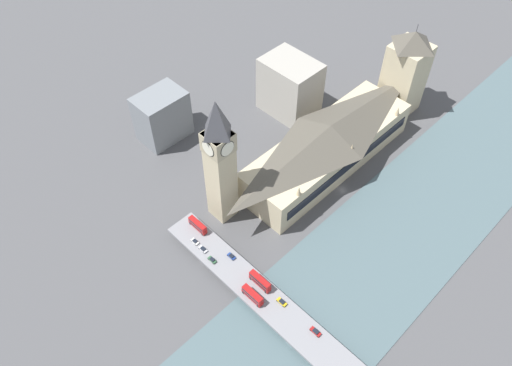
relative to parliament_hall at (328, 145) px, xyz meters
name	(u,v)px	position (x,y,z in m)	size (l,w,h in m)	color
ground_plane	(342,190)	(-17.55, 8.00, -12.96)	(600.00, 600.00, 0.00)	#4C4C4F
river_water	(402,231)	(-52.34, 8.00, -12.81)	(57.57, 360.00, 0.30)	#4C6066
parliament_hall	(328,145)	(0.00, 0.00, 0.00)	(29.56, 98.24, 26.14)	#C1B28E
clock_tower	(220,160)	(13.63, 58.25, 22.80)	(11.44, 11.44, 67.25)	#C1B28E
victoria_tower	(405,72)	(0.05, -62.48, 11.53)	(18.72, 18.72, 52.98)	#C1B28E
road_bridge	(300,330)	(-52.34, 78.30, -9.31)	(147.15, 13.84, 4.53)	slate
double_decker_bus_lead	(198,225)	(11.99, 74.99, -5.91)	(10.14, 2.47, 4.58)	red
double_decker_bus_mid	(253,295)	(-29.98, 81.93, -5.83)	(10.20, 2.63, 4.71)	red
double_decker_bus_rear	(260,281)	(-27.66, 75.34, -5.66)	(10.63, 2.53, 5.03)	red
car_northbound_lead	(212,260)	(-5.20, 81.76, -7.77)	(4.09, 1.75, 1.32)	#2D5638
car_northbound_mid	(282,302)	(-39.66, 75.03, -7.73)	(4.42, 1.89, 1.37)	gold
car_northbound_tail	(203,249)	(1.64, 80.99, -7.76)	(4.26, 1.88, 1.32)	silver
car_southbound_lead	(231,256)	(-9.67, 74.68, -7.80)	(3.86, 1.86, 1.26)	navy
car_southbound_tail	(316,332)	(-57.36, 74.92, -7.73)	(4.59, 1.92, 1.38)	maroon
car_southbound_extra	(195,241)	(7.18, 80.90, -7.77)	(3.88, 1.81, 1.30)	silver
city_block_west	(290,87)	(41.96, -17.38, 3.07)	(30.12, 22.34, 32.06)	#A39E93
city_block_center	(162,116)	(74.55, 45.33, 0.50)	(18.26, 25.61, 26.92)	slate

